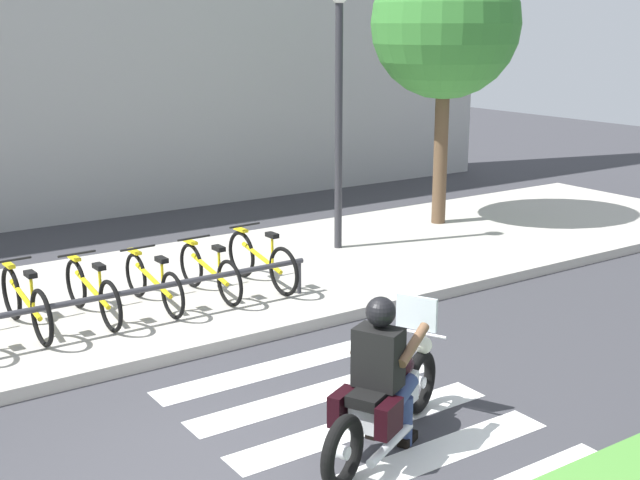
# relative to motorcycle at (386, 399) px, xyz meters

# --- Properties ---
(ground_plane) EXTENTS (48.00, 48.00, 0.00)m
(ground_plane) POSITION_rel_motorcycle_xyz_m (-1.30, 0.43, -0.46)
(ground_plane) COLOR #38383D
(sidewalk) EXTENTS (24.00, 4.40, 0.15)m
(sidewalk) POSITION_rel_motorcycle_xyz_m (-1.30, 4.95, -0.38)
(sidewalk) COLOR #B7B2A8
(sidewalk) RESTS_ON ground
(crosswalk_stripe_1) EXTENTS (2.80, 0.40, 0.01)m
(crosswalk_stripe_1) POSITION_rel_motorcycle_xyz_m (0.08, -0.37, -0.45)
(crosswalk_stripe_1) COLOR white
(crosswalk_stripe_1) RESTS_ON ground
(crosswalk_stripe_2) EXTENTS (2.80, 0.40, 0.01)m
(crosswalk_stripe_2) POSITION_rel_motorcycle_xyz_m (0.08, 0.43, -0.45)
(crosswalk_stripe_2) COLOR white
(crosswalk_stripe_2) RESTS_ON ground
(crosswalk_stripe_3) EXTENTS (2.80, 0.40, 0.01)m
(crosswalk_stripe_3) POSITION_rel_motorcycle_xyz_m (0.08, 1.23, -0.45)
(crosswalk_stripe_3) COLOR white
(crosswalk_stripe_3) RESTS_ON ground
(crosswalk_stripe_4) EXTENTS (2.80, 0.40, 0.01)m
(crosswalk_stripe_4) POSITION_rel_motorcycle_xyz_m (0.08, 2.03, -0.45)
(crosswalk_stripe_4) COLOR white
(crosswalk_stripe_4) RESTS_ON ground
(motorcycle) EXTENTS (2.02, 1.10, 1.21)m
(motorcycle) POSITION_rel_motorcycle_xyz_m (0.00, 0.00, 0.00)
(motorcycle) COLOR black
(motorcycle) RESTS_ON ground
(rider) EXTENTS (0.76, 0.70, 1.43)m
(rider) POSITION_rel_motorcycle_xyz_m (-0.07, -0.03, 0.37)
(rider) COLOR black
(rider) RESTS_ON ground
(bicycle_3) EXTENTS (0.48, 1.75, 0.80)m
(bicycle_3) POSITION_rel_motorcycle_xyz_m (-1.93, 4.26, 0.06)
(bicycle_3) COLOR black
(bicycle_3) RESTS_ON sidewalk
(bicycle_4) EXTENTS (0.48, 1.71, 0.76)m
(bicycle_4) POSITION_rel_motorcycle_xyz_m (-1.14, 4.27, 0.04)
(bicycle_4) COLOR black
(bicycle_4) RESTS_ON sidewalk
(bicycle_5) EXTENTS (0.48, 1.64, 0.72)m
(bicycle_5) POSITION_rel_motorcycle_xyz_m (-0.34, 4.27, 0.03)
(bicycle_5) COLOR black
(bicycle_5) RESTS_ON sidewalk
(bicycle_6) EXTENTS (0.48, 1.63, 0.74)m
(bicycle_6) POSITION_rel_motorcycle_xyz_m (0.45, 4.27, 0.03)
(bicycle_6) COLOR black
(bicycle_6) RESTS_ON sidewalk
(bicycle_7) EXTENTS (0.48, 1.73, 0.80)m
(bicycle_7) POSITION_rel_motorcycle_xyz_m (1.24, 4.26, 0.06)
(bicycle_7) COLOR black
(bicycle_7) RESTS_ON sidewalk
(bike_rack) EXTENTS (6.14, 0.07, 0.49)m
(bike_rack) POSITION_rel_motorcycle_xyz_m (-1.53, 3.71, 0.12)
(bike_rack) COLOR #333338
(bike_rack) RESTS_ON sidewalk
(street_lamp) EXTENTS (0.28, 0.28, 4.21)m
(street_lamp) POSITION_rel_motorcycle_xyz_m (3.30, 5.35, 2.10)
(street_lamp) COLOR #2D2D33
(street_lamp) RESTS_ON ground
(tree_near_rack) EXTENTS (2.58, 2.58, 4.94)m
(tree_near_rack) POSITION_rel_motorcycle_xyz_m (5.81, 5.75, 3.18)
(tree_near_rack) COLOR brown
(tree_near_rack) RESTS_ON ground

